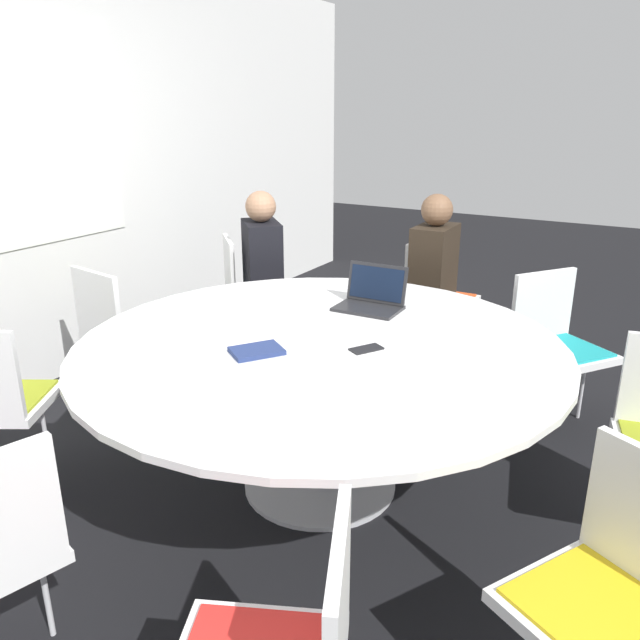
% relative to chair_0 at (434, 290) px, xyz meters
% --- Properties ---
extents(ground_plane, '(16.00, 16.00, 0.00)m').
position_rel_chair_0_xyz_m(ground_plane, '(-1.76, -0.11, -0.50)').
color(ground_plane, black).
extents(conference_table, '(2.15, 2.15, 0.73)m').
position_rel_chair_0_xyz_m(conference_table, '(-1.76, -0.11, 0.15)').
color(conference_table, '#B7B7BC').
rests_on(conference_table, ground_plane).
extents(chair_0, '(0.45, 0.43, 0.85)m').
position_rel_chair_0_xyz_m(chair_0, '(0.00, 0.00, 0.00)').
color(chair_0, white).
rests_on(chair_0, ground_plane).
extents(chair_1, '(0.61, 0.61, 0.85)m').
position_rel_chair_0_xyz_m(chair_1, '(-0.55, 1.18, 0.00)').
color(chair_1, white).
rests_on(chair_1, ground_plane).
extents(chair_2, '(0.48, 0.50, 0.85)m').
position_rel_chair_0_xyz_m(chair_2, '(-1.60, 1.35, 0.00)').
color(chair_2, white).
rests_on(chair_2, ground_plane).
extents(chair_6, '(0.58, 0.59, 0.85)m').
position_rel_chair_0_xyz_m(chair_6, '(-2.42, -1.42, 0.00)').
color(chair_6, white).
rests_on(chair_6, ground_plane).
extents(chair_8, '(0.60, 0.60, 0.85)m').
position_rel_chair_0_xyz_m(chair_8, '(-0.54, -0.91, 0.00)').
color(chair_8, white).
rests_on(chair_8, ground_plane).
extents(person_0, '(0.36, 0.27, 1.20)m').
position_rel_chair_0_xyz_m(person_0, '(-0.24, -0.09, 0.20)').
color(person_0, '#2D2319').
rests_on(person_0, ground_plane).
extents(person_1, '(0.41, 0.41, 1.20)m').
position_rel_chair_0_xyz_m(person_1, '(-0.67, 0.95, 0.20)').
color(person_1, black).
rests_on(person_1, ground_plane).
extents(laptop, '(0.25, 0.33, 0.21)m').
position_rel_chair_0_xyz_m(laptop, '(-1.21, -0.10, 0.28)').
color(laptop, '#232326').
rests_on(laptop, conference_table).
extents(spiral_notebook, '(0.26, 0.24, 0.02)m').
position_rel_chair_0_xyz_m(spiral_notebook, '(-2.01, 0.05, 0.24)').
color(spiral_notebook, navy).
rests_on(spiral_notebook, conference_table).
extents(cell_phone, '(0.16, 0.13, 0.01)m').
position_rel_chair_0_xyz_m(cell_phone, '(-1.75, -0.33, 0.23)').
color(cell_phone, black).
rests_on(cell_phone, conference_table).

